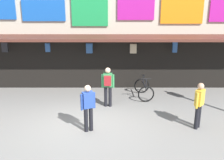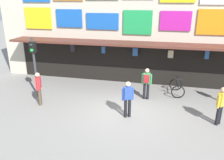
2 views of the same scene
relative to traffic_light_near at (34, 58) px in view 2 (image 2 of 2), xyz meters
The scene contains 8 objects.
ground_plane 5.39m from the traffic_light_near, ahead, with size 80.00×80.00×0.00m, color gray.
shopfront 6.50m from the traffic_light_near, 38.26° to the left, with size 18.00×2.60×8.00m.
traffic_light_near is the anchor object (origin of this frame).
bicycle_parked 7.81m from the traffic_light_near, 15.05° to the left, with size 0.80×1.21×1.05m.
pedestrian_in_green 5.94m from the traffic_light_near, ahead, with size 0.53×0.36×1.68m.
pedestrian_in_white 5.37m from the traffic_light_near, 12.92° to the right, with size 0.49×0.35×1.68m.
pedestrian_in_purple 9.06m from the traffic_light_near, ahead, with size 0.40×0.43×1.68m.
pedestrian_in_yellow 1.63m from the traffic_light_near, 54.09° to the right, with size 0.33×0.50×1.68m.
Camera 2 is at (1.56, -9.40, 5.00)m, focal length 36.17 mm.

